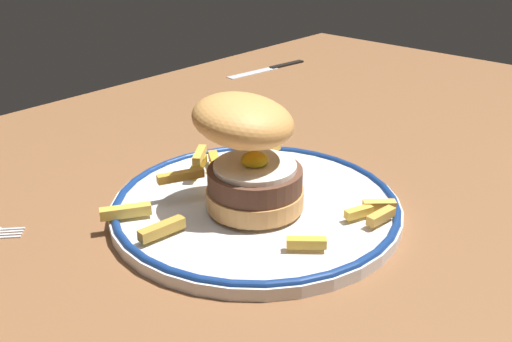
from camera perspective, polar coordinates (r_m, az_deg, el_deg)
The scene contains 5 objects.
ground_plane at distance 62.35cm, azimuth -0.36°, elevation -3.86°, with size 146.22×88.00×4.00cm, color brown.
dinner_plate at distance 57.27cm, azimuth 0.00°, elevation -3.41°, with size 28.68×28.68×1.60cm.
burger at distance 53.80cm, azimuth -0.71°, elevation 1.96°, with size 13.88×13.93×11.28cm.
fries_pile at distance 57.95cm, azimuth -2.24°, elevation -1.43°, with size 24.39×22.96×2.56cm.
knife at distance 109.48cm, azimuth 1.71°, elevation 10.26°, with size 18.05×3.68×0.70cm.
Camera 1 is at (-40.36, -36.78, 28.09)cm, focal length 40.34 mm.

